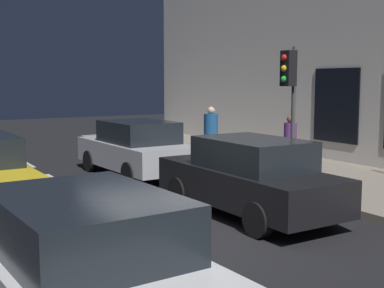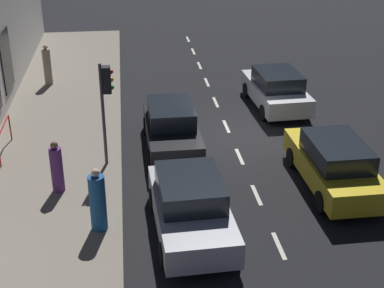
# 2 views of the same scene
# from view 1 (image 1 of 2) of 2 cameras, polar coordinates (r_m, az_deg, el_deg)

# --- Properties ---
(ground_plane) EXTENTS (60.00, 60.00, 0.00)m
(ground_plane) POSITION_cam_1_polar(r_m,az_deg,el_deg) (9.02, -2.80, -10.60)
(ground_plane) COLOR black
(lane_centre_line) EXTENTS (0.12, 27.20, 0.01)m
(lane_centre_line) POSITION_cam_1_polar(r_m,az_deg,el_deg) (8.20, 0.60, -12.39)
(lane_centre_line) COLOR beige
(lane_centre_line) RESTS_ON ground
(traffic_light) EXTENTS (0.45, 0.32, 3.38)m
(traffic_light) POSITION_cam_1_polar(r_m,az_deg,el_deg) (12.63, 10.68, 6.57)
(traffic_light) COLOR #424244
(traffic_light) RESTS_ON sidewalk
(parked_car_0) EXTENTS (2.09, 4.32, 1.58)m
(parked_car_0) POSITION_cam_1_polar(r_m,az_deg,el_deg) (5.50, -11.16, -13.75)
(parked_car_0) COLOR silver
(parked_car_0) RESTS_ON ground
(parked_car_2) EXTENTS (1.86, 4.38, 1.58)m
(parked_car_2) POSITION_cam_1_polar(r_m,az_deg,el_deg) (10.55, 6.23, -3.62)
(parked_car_2) COLOR black
(parked_car_2) RESTS_ON ground
(parked_car_3) EXTENTS (2.08, 4.35, 1.58)m
(parked_car_3) POSITION_cam_1_polar(r_m,az_deg,el_deg) (14.96, -6.12, -0.47)
(parked_car_3) COLOR #B7B7BC
(parked_car_3) RESTS_ON ground
(pedestrian_1) EXTENTS (0.38, 0.38, 1.61)m
(pedestrian_1) POSITION_cam_1_polar(r_m,az_deg,el_deg) (14.97, 10.74, -0.18)
(pedestrian_1) COLOR #5B2D70
(pedestrian_1) RESTS_ON sidewalk
(pedestrian_2) EXTENTS (0.61, 0.61, 1.78)m
(pedestrian_2) POSITION_cam_1_polar(r_m,az_deg,el_deg) (15.92, 2.09, 0.63)
(pedestrian_2) COLOR #1E5189
(pedestrian_2) RESTS_ON sidewalk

